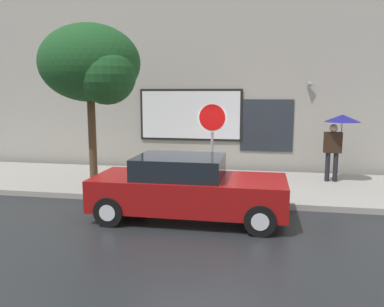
# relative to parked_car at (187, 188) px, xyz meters

# --- Properties ---
(ground_plane) EXTENTS (60.00, 60.00, 0.00)m
(ground_plane) POSITION_rel_parked_car_xyz_m (0.17, 0.06, -0.70)
(ground_plane) COLOR black
(sidewalk) EXTENTS (20.00, 4.00, 0.15)m
(sidewalk) POSITION_rel_parked_car_xyz_m (0.17, 3.06, -0.63)
(sidewalk) COLOR gray
(sidewalk) RESTS_ON ground
(building_facade) EXTENTS (20.00, 0.67, 7.00)m
(building_facade) POSITION_rel_parked_car_xyz_m (0.17, 5.55, 2.78)
(building_facade) COLOR #9E998E
(building_facade) RESTS_ON ground
(parked_car) EXTENTS (4.26, 1.80, 1.43)m
(parked_car) POSITION_rel_parked_car_xyz_m (0.00, 0.00, 0.00)
(parked_car) COLOR maroon
(parked_car) RESTS_ON ground
(fire_hydrant) EXTENTS (0.30, 0.44, 0.75)m
(fire_hydrant) POSITION_rel_parked_car_xyz_m (-1.32, 1.93, -0.19)
(fire_hydrant) COLOR yellow
(fire_hydrant) RESTS_ON sidewalk
(pedestrian_with_umbrella) EXTENTS (1.05, 1.05, 2.03)m
(pedestrian_with_umbrella) POSITION_rel_parked_car_xyz_m (3.87, 3.84, 1.08)
(pedestrian_with_umbrella) COLOR black
(pedestrian_with_umbrella) RESTS_ON sidewalk
(street_tree) EXTENTS (2.82, 2.40, 4.53)m
(street_tree) POSITION_rel_parked_car_xyz_m (-2.96, 1.80, 2.83)
(street_tree) COLOR #4C3823
(street_tree) RESTS_ON sidewalk
(stop_sign) EXTENTS (0.76, 0.10, 2.43)m
(stop_sign) POSITION_rel_parked_car_xyz_m (0.36, 1.46, 1.16)
(stop_sign) COLOR gray
(stop_sign) RESTS_ON sidewalk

